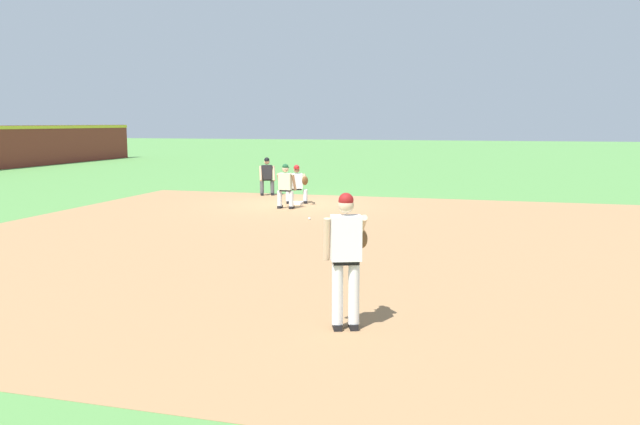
{
  "coord_description": "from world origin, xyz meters",
  "views": [
    {
      "loc": [
        -20.18,
        -6.37,
        2.77
      ],
      "look_at": [
        -8.59,
        -3.19,
        1.04
      ],
      "focal_mm": 35.0,
      "sensor_mm": 36.0,
      "label": 1
    }
  ],
  "objects_px": {
    "baserunner": "(285,184)",
    "umpire": "(267,175)",
    "pitcher": "(347,252)",
    "first_base_bag": "(297,203)",
    "baseball": "(309,219)",
    "first_baseman": "(297,183)"
  },
  "relations": [
    {
      "from": "baserunner",
      "to": "umpire",
      "type": "xyz_separation_m",
      "value": [
        3.38,
        1.88,
        0.0
      ]
    },
    {
      "from": "pitcher",
      "to": "baserunner",
      "type": "relative_size",
      "value": 1.27
    },
    {
      "from": "umpire",
      "to": "baserunner",
      "type": "bearing_deg",
      "value": -150.97
    },
    {
      "from": "first_base_bag",
      "to": "baseball",
      "type": "xyz_separation_m",
      "value": [
        -3.18,
        -1.39,
        -0.01
      ]
    },
    {
      "from": "baseball",
      "to": "pitcher",
      "type": "xyz_separation_m",
      "value": [
        -9.05,
        -3.17,
        1.02
      ]
    },
    {
      "from": "first_baseman",
      "to": "baserunner",
      "type": "height_order",
      "value": "baserunner"
    },
    {
      "from": "first_baseman",
      "to": "baserunner",
      "type": "relative_size",
      "value": 0.92
    },
    {
      "from": "first_base_bag",
      "to": "baserunner",
      "type": "height_order",
      "value": "baserunner"
    },
    {
      "from": "first_base_bag",
      "to": "first_baseman",
      "type": "xyz_separation_m",
      "value": [
        0.17,
        0.02,
        0.69
      ]
    },
    {
      "from": "baserunner",
      "to": "umpire",
      "type": "height_order",
      "value": "same"
    },
    {
      "from": "first_base_bag",
      "to": "umpire",
      "type": "height_order",
      "value": "umpire"
    },
    {
      "from": "pitcher",
      "to": "baserunner",
      "type": "distance_m",
      "value": 12.02
    },
    {
      "from": "baserunner",
      "to": "umpire",
      "type": "bearing_deg",
      "value": 29.03
    },
    {
      "from": "first_base_bag",
      "to": "baserunner",
      "type": "xyz_separation_m",
      "value": [
        -1.13,
        0.02,
        0.75
      ]
    },
    {
      "from": "first_baseman",
      "to": "baserunner",
      "type": "xyz_separation_m",
      "value": [
        -1.29,
        -0.0,
        0.06
      ]
    },
    {
      "from": "pitcher",
      "to": "umpire",
      "type": "distance_m",
      "value": 15.86
    },
    {
      "from": "baseball",
      "to": "pitcher",
      "type": "distance_m",
      "value": 9.64
    },
    {
      "from": "pitcher",
      "to": "first_base_bag",
      "type": "bearing_deg",
      "value": 20.45
    },
    {
      "from": "first_baseman",
      "to": "first_base_bag",
      "type": "bearing_deg",
      "value": -172.54
    },
    {
      "from": "baseball",
      "to": "umpire",
      "type": "relative_size",
      "value": 0.05
    },
    {
      "from": "pitcher",
      "to": "baserunner",
      "type": "bearing_deg",
      "value": 22.4
    },
    {
      "from": "baseball",
      "to": "first_baseman",
      "type": "xyz_separation_m",
      "value": [
        3.35,
        1.41,
        0.69
      ]
    }
  ]
}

